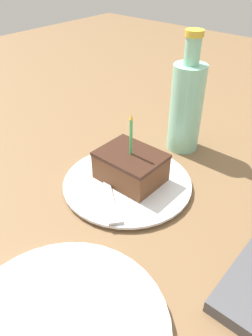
{
  "coord_description": "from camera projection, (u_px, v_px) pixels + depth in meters",
  "views": [
    {
      "loc": [
        -0.39,
        -0.32,
        0.39
      ],
      "look_at": [
        -0.02,
        0.0,
        0.04
      ],
      "focal_mm": 35.0,
      "sensor_mm": 36.0,
      "label": 1
    }
  ],
  "objects": [
    {
      "name": "ground_plane",
      "position": [
        135.0,
        188.0,
        0.65
      ],
      "size": [
        2.4,
        2.4,
        0.04
      ],
      "color": "brown",
      "rests_on": "ground"
    },
    {
      "name": "plate",
      "position": [
        126.0,
        182.0,
        0.62
      ],
      "size": [
        0.24,
        0.24,
        0.01
      ],
      "color": "silver",
      "rests_on": "ground_plane"
    },
    {
      "name": "cake_slice",
      "position": [
        129.0,
        166.0,
        0.61
      ],
      "size": [
        0.09,
        0.12,
        0.14
      ],
      "color": "brown",
      "rests_on": "plate"
    },
    {
      "name": "fork",
      "position": [
        109.0,
        193.0,
        0.59
      ],
      "size": [
        0.13,
        0.15,
        0.01
      ],
      "color": "silver",
      "rests_on": "plate"
    },
    {
      "name": "bottle",
      "position": [
        186.0,
        105.0,
        0.68
      ],
      "size": [
        0.07,
        0.07,
        0.25
      ],
      "color": "#8CD1B2",
      "rests_on": "ground_plane"
    },
    {
      "name": "side_plate",
      "position": [
        61.0,
        331.0,
        0.39
      ],
      "size": [
        0.26,
        0.26,
        0.01
      ],
      "color": "silver",
      "rests_on": "ground_plane"
    }
  ]
}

